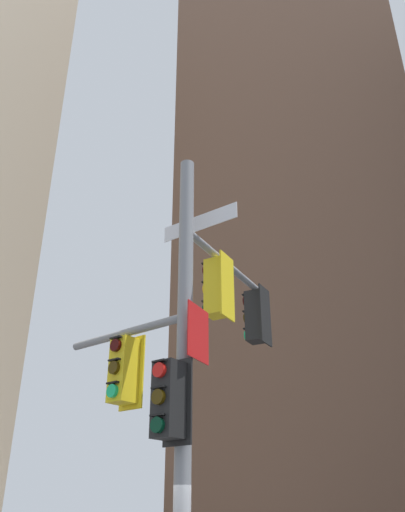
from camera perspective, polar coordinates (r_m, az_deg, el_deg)
name	(u,v)px	position (r m, az deg, el deg)	size (l,w,h in m)	color
building_mid_block	(295,148)	(38.88, 9.83, 11.29)	(13.41, 13.41, 51.09)	brown
signal_pole_assembly	(191,356)	(8.29, -1.20, -10.62)	(3.18, 3.45, 7.51)	gray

